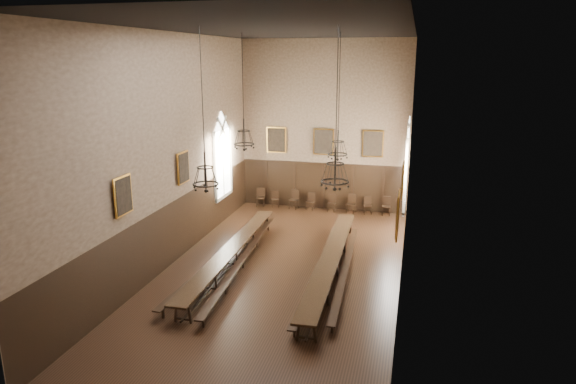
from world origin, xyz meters
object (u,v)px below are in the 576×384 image
at_px(bench_left_outer, 223,258).
at_px(chair_6, 368,209).
at_px(chair_2, 294,203).
at_px(chair_0, 261,201).
at_px(table_left, 231,257).
at_px(bench_left_inner, 243,261).
at_px(chair_7, 386,210).
at_px(chair_1, 275,202).
at_px(chandelier_front_right, 335,172).
at_px(table_right, 330,265).
at_px(chandelier_back_right, 338,146).
at_px(bench_right_inner, 319,271).
at_px(chair_3, 310,204).
at_px(chandelier_front_left, 205,174).
at_px(chair_4, 332,206).
at_px(chair_5, 351,207).
at_px(chandelier_back_left, 244,137).
at_px(bench_right_outer, 345,270).

distance_m(bench_left_outer, chair_6, 9.75).
bearing_deg(chair_2, chair_0, -170.03).
distance_m(table_left, chair_6, 9.62).
height_order(bench_left_inner, chair_7, chair_7).
height_order(bench_left_inner, chair_1, chair_1).
bearing_deg(chandelier_front_right, chair_2, 110.05).
distance_m(table_right, chandelier_back_right, 4.94).
xyz_separation_m(bench_right_inner, chair_3, (-2.13, 8.68, 0.01)).
height_order(chair_0, chair_6, chair_0).
relative_size(table_left, chair_0, 9.92).
bearing_deg(chair_1, chandelier_front_left, -103.49).
height_order(bench_left_outer, chair_4, chair_4).
bearing_deg(chair_4, bench_right_inner, -83.52).
distance_m(chair_6, chandelier_back_right, 7.14).
height_order(chair_5, chandelier_front_right, chandelier_front_right).
height_order(chair_0, chandelier_back_left, chandelier_back_left).
bearing_deg(chair_7, bench_left_inner, -124.06).
height_order(bench_right_inner, chandelier_front_left, chandelier_front_left).
height_order(table_right, bench_right_inner, table_right).
height_order(chair_5, chandelier_front_left, chandelier_front_left).
height_order(chair_1, chair_2, chair_2).
height_order(chair_4, chandelier_back_left, chandelier_back_left).
bearing_deg(chair_6, table_left, -131.10).
bearing_deg(table_left, table_right, 1.23).
distance_m(chair_1, chandelier_front_left, 11.85).
bearing_deg(table_left, bench_left_inner, -4.03).
height_order(table_left, chair_3, chair_3).
relative_size(bench_right_outer, chair_4, 9.89).
distance_m(chair_1, chandelier_front_right, 12.42).
xyz_separation_m(chair_0, chandelier_back_left, (1.22, -6.12, 4.52)).
distance_m(chair_3, chandelier_back_left, 7.83).
xyz_separation_m(chair_5, chair_6, (0.89, 0.05, -0.02)).
distance_m(table_right, chair_4, 8.47).
xyz_separation_m(table_right, bench_right_outer, (0.56, 0.03, -0.16)).
bearing_deg(chair_7, table_left, -126.58).
bearing_deg(chair_7, table_right, -104.07).
distance_m(chair_4, chandelier_back_right, 7.16).
distance_m(chair_5, chandelier_back_left, 8.51).
bearing_deg(chair_3, chair_5, 7.72).
relative_size(bench_left_outer, bench_left_inner, 0.98).
bearing_deg(chandelier_back_right, chair_0, 132.05).
bearing_deg(chair_5, bench_left_inner, -100.75).
height_order(table_right, chair_2, chair_2).
bearing_deg(table_left, chair_1, 93.69).
distance_m(chair_2, chair_6, 4.02).
height_order(bench_right_outer, chandelier_front_left, chandelier_front_left).
relative_size(bench_left_outer, chair_4, 10.86).
height_order(table_left, chair_0, chair_0).
distance_m(bench_left_inner, chandelier_back_left, 5.16).
height_order(bench_left_outer, chandelier_back_left, chandelier_back_left).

